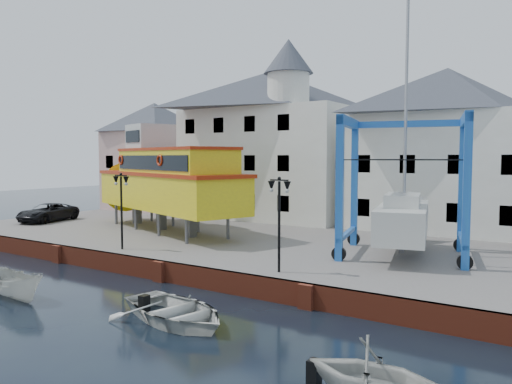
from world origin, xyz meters
The scene contains 13 objects.
ground centered at (0.00, 0.00, 0.00)m, with size 140.00×140.00×0.00m, color black.
hardstanding centered at (0.00, 11.00, 0.50)m, with size 44.00×22.00×1.00m, color #655E5A.
quay_wall centered at (0.00, 0.10, 0.50)m, with size 44.00×0.47×1.00m.
building_pink centered at (-18.00, 18.00, 6.15)m, with size 8.00×7.00×10.30m.
building_white_main centered at (-4.87, 18.39, 7.34)m, with size 14.00×8.30×14.00m.
building_white_right centered at (9.00, 19.00, 6.60)m, with size 12.00×8.00×11.20m.
lamp_post_left centered at (-4.00, 1.20, 4.17)m, with size 1.12×0.32×4.20m.
lamp_post_right centered at (6.00, 1.20, 4.17)m, with size 1.12×0.32×4.20m.
tour_boat centered at (-7.44, 7.86, 4.47)m, with size 17.24×9.50×7.35m.
travel_lift centered at (9.28, 8.54, 3.28)m, with size 7.34×9.32×13.65m.
van centered at (-18.04, 6.17, 1.71)m, with size 2.34×5.07×1.41m, color black.
motorboat_a centered at (-3.08, -5.57, 0.00)m, with size 1.39×3.68×1.42m, color beige.
motorboat_b centered at (4.70, -4.07, 0.00)m, with size 3.64×5.10×1.06m, color beige.
Camera 1 is at (16.99, -17.46, 6.04)m, focal length 35.00 mm.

